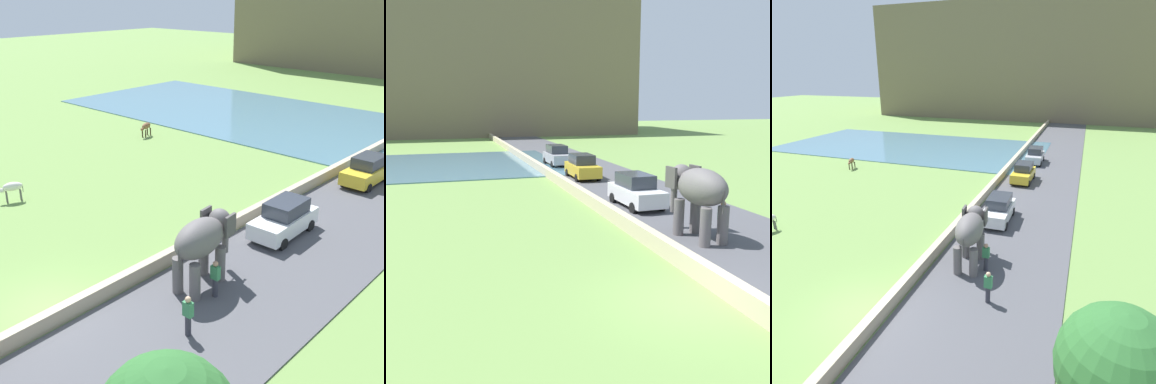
% 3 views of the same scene
% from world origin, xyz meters
% --- Properties ---
extents(ground_plane, '(220.00, 220.00, 0.00)m').
position_xyz_m(ground_plane, '(0.00, 0.00, 0.00)').
color(ground_plane, '#6B8E47').
extents(road_surface, '(7.00, 120.00, 0.06)m').
position_xyz_m(road_surface, '(5.00, 20.00, 0.03)').
color(road_surface, '#4C4C51').
rests_on(road_surface, ground).
extents(barrier_wall, '(0.40, 110.00, 0.66)m').
position_xyz_m(barrier_wall, '(1.20, 18.00, 0.33)').
color(barrier_wall, tan).
rests_on(barrier_wall, ground).
extents(hill_distant, '(64.00, 28.00, 23.29)m').
position_xyz_m(hill_distant, '(-6.00, 74.74, 11.65)').
color(hill_distant, '#75664C').
rests_on(hill_distant, ground).
extents(elephant, '(1.66, 3.53, 2.99)m').
position_xyz_m(elephant, '(3.40, 5.29, 2.04)').
color(elephant, '#605B5B').
rests_on(elephant, ground).
extents(person_beside_elephant, '(0.36, 0.22, 1.63)m').
position_xyz_m(person_beside_elephant, '(4.38, 4.92, 0.87)').
color(person_beside_elephant, '#33333D').
rests_on(person_beside_elephant, ground).
extents(car_silver, '(1.83, 4.02, 1.80)m').
position_xyz_m(car_silver, '(3.42, 28.15, 0.90)').
color(car_silver, '#B7B7BC').
rests_on(car_silver, ground).
extents(car_white, '(1.88, 4.04, 1.80)m').
position_xyz_m(car_white, '(3.42, 11.35, 0.90)').
color(car_white, white).
rests_on(car_white, ground).
extents(car_yellow, '(1.85, 4.03, 1.80)m').
position_xyz_m(car_yellow, '(3.43, 20.84, 0.90)').
color(car_yellow, gold).
rests_on(car_yellow, ground).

